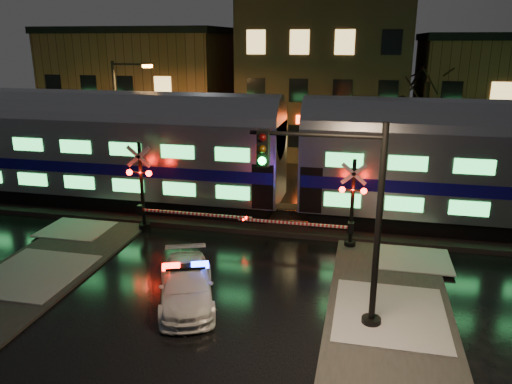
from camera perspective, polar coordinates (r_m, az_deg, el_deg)
ground at (r=20.43m, az=-3.92°, el=-7.77°), size 120.00×120.00×0.00m
ballast at (r=24.86m, az=-0.66°, el=-2.82°), size 90.00×4.20×0.24m
sidewalk_right at (r=14.54m, az=15.41°, el=-19.42°), size 4.00×20.00×0.12m
building_left at (r=44.00m, az=-12.37°, el=11.34°), size 14.00×10.00×9.00m
building_mid at (r=40.49m, az=8.02°, el=12.88°), size 12.00×11.00×11.50m
building_right at (r=41.12m, az=26.45°, el=9.26°), size 12.00×10.00×8.50m
train at (r=23.57m, az=4.15°, el=4.31°), size 51.00×3.12×5.92m
police_car at (r=17.23m, az=-7.95°, el=-10.48°), size 3.21×4.73×1.43m
crossing_signal_right at (r=21.24m, az=9.90°, el=-2.34°), size 5.50×0.64×3.90m
crossing_signal_left at (r=23.23m, az=-12.16°, el=-0.45°), size 5.91×0.66×4.18m
traffic_light at (r=14.93m, az=9.98°, el=-3.44°), size 4.13×0.73×6.39m
streetlight at (r=30.56m, az=-15.21°, el=8.37°), size 2.48×0.26×7.41m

